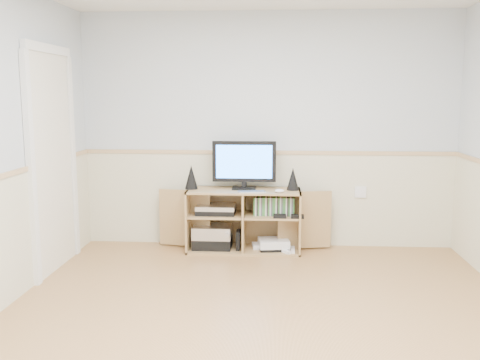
# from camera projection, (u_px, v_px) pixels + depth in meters

# --- Properties ---
(room) EXTENTS (4.04, 4.54, 2.54)m
(room) POSITION_uv_depth(u_px,v_px,m) (254.00, 156.00, 3.63)
(room) COLOR tan
(room) RESTS_ON ground
(media_cabinet) EXTENTS (1.85, 0.44, 0.65)m
(media_cabinet) POSITION_uv_depth(u_px,v_px,m) (244.00, 218.00, 5.68)
(media_cabinet) COLOR tan
(media_cabinet) RESTS_ON floor
(monitor) EXTENTS (0.66, 0.18, 0.51)m
(monitor) POSITION_uv_depth(u_px,v_px,m) (244.00, 163.00, 5.58)
(monitor) COLOR black
(monitor) RESTS_ON media_cabinet
(speaker_left) EXTENTS (0.14, 0.14, 0.25)m
(speaker_left) POSITION_uv_depth(u_px,v_px,m) (191.00, 177.00, 5.62)
(speaker_left) COLOR black
(speaker_left) RESTS_ON media_cabinet
(speaker_right) EXTENTS (0.13, 0.13, 0.23)m
(speaker_right) POSITION_uv_depth(u_px,v_px,m) (293.00, 179.00, 5.55)
(speaker_right) COLOR black
(speaker_right) RESTS_ON media_cabinet
(keyboard) EXTENTS (0.30, 0.17, 0.01)m
(keyboard) POSITION_uv_depth(u_px,v_px,m) (251.00, 192.00, 5.43)
(keyboard) COLOR silver
(keyboard) RESTS_ON media_cabinet
(mouse) EXTENTS (0.11, 0.08, 0.04)m
(mouse) POSITION_uv_depth(u_px,v_px,m) (280.00, 191.00, 5.41)
(mouse) COLOR white
(mouse) RESTS_ON media_cabinet
(av_components) EXTENTS (0.50, 0.30, 0.47)m
(av_components) POSITION_uv_depth(u_px,v_px,m) (214.00, 230.00, 5.67)
(av_components) COLOR black
(av_components) RESTS_ON media_cabinet
(game_consoles) EXTENTS (0.46, 0.30, 0.11)m
(game_consoles) POSITION_uv_depth(u_px,v_px,m) (272.00, 244.00, 5.64)
(game_consoles) COLOR white
(game_consoles) RESTS_ON media_cabinet
(game_cases) EXTENTS (0.42, 0.14, 0.19)m
(game_cases) POSITION_uv_depth(u_px,v_px,m) (274.00, 206.00, 5.56)
(game_cases) COLOR #3F8C3F
(game_cases) RESTS_ON media_cabinet
(wall_outlet) EXTENTS (0.12, 0.03, 0.12)m
(wall_outlet) POSITION_uv_depth(u_px,v_px,m) (360.00, 192.00, 5.73)
(wall_outlet) COLOR white
(wall_outlet) RESTS_ON wall_back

